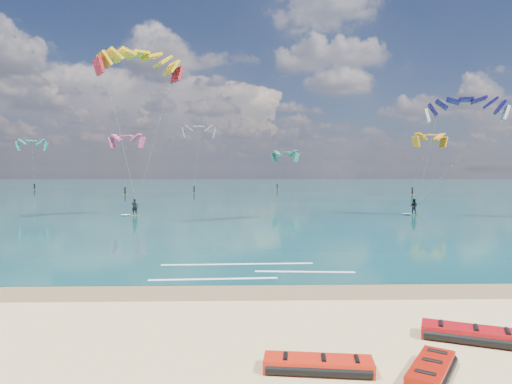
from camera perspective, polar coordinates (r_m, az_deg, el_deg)
ground at (r=54.90m, az=-2.44°, el=-2.18°), size 320.00×320.00×0.00m
wet_sand_strip at (r=18.36m, az=-4.58°, el=-12.37°), size 320.00×2.40×0.01m
sea at (r=118.78m, az=-1.89°, el=0.55°), size 320.00×200.00×0.04m
packed_kite_left at (r=11.79m, az=7.77°, el=-21.33°), size 2.90×1.39×0.38m
packed_kite_mid at (r=14.78m, az=25.25°, el=-16.48°), size 3.08×2.25×0.44m
packed_kite_right at (r=12.14m, az=21.04°, el=-20.77°), size 2.17×2.51×0.39m
kitesurfer_main at (r=45.51m, az=-14.68°, el=7.44°), size 8.67×9.53×16.58m
kitesurfer_far at (r=49.44m, az=22.06°, el=4.85°), size 9.43×7.35×12.94m
shoreline_foam at (r=21.87m, az=-1.02°, el=-9.76°), size 9.33×3.63×0.01m
distant_kites at (r=91.08m, az=-6.53°, el=3.30°), size 86.93×26.55×12.93m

